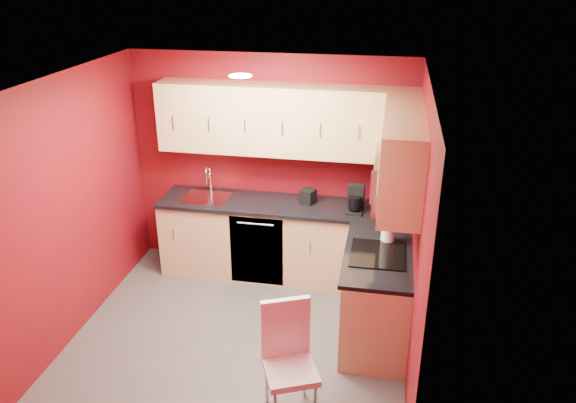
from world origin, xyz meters
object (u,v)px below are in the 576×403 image
(napkin_holder, at_px, (308,196))
(paper_towel, at_px, (388,227))
(microwave, at_px, (397,180))
(sink, at_px, (206,194))
(dining_chair, at_px, (290,365))
(coffee_maker, at_px, (355,200))

(napkin_holder, xyz_separation_m, paper_towel, (0.89, -0.77, 0.07))
(microwave, bearing_deg, sink, 154.40)
(sink, bearing_deg, napkin_holder, 2.62)
(dining_chair, bearing_deg, microwave, 34.56)
(microwave, relative_size, napkin_holder, 4.79)
(sink, height_order, dining_chair, sink)
(coffee_maker, distance_m, paper_towel, 0.72)
(sink, distance_m, dining_chair, 2.60)
(dining_chair, bearing_deg, napkin_holder, 71.94)
(sink, xyz_separation_m, paper_towel, (2.06, -0.71, 0.12))
(dining_chair, bearing_deg, coffee_maker, 57.71)
(paper_towel, xyz_separation_m, dining_chair, (-0.69, -1.44, -0.57))
(sink, relative_size, paper_towel, 1.73)
(paper_towel, bearing_deg, coffee_maker, 120.64)
(microwave, distance_m, coffee_maker, 1.16)
(sink, bearing_deg, dining_chair, -57.49)
(coffee_maker, distance_m, dining_chair, 2.16)
(microwave, distance_m, sink, 2.43)
(paper_towel, relative_size, dining_chair, 0.31)
(paper_towel, distance_m, dining_chair, 1.69)
(coffee_maker, height_order, napkin_holder, coffee_maker)
(microwave, relative_size, coffee_maker, 2.58)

